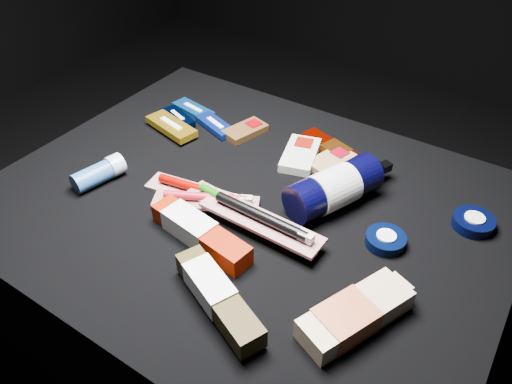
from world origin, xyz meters
The scene contains 21 objects.
ground centered at (0.00, 0.00, 0.00)m, with size 3.00×3.00×0.00m, color black.
cloth_table centered at (0.00, 0.00, 0.20)m, with size 0.98×0.78×0.40m, color black.
luna_bar_0 centered at (-0.30, 0.21, 0.41)m, with size 0.12×0.06×0.02m.
luna_bar_1 centered at (-0.21, 0.18, 0.41)m, with size 0.12×0.08×0.01m.
luna_bar_2 centered at (-0.31, 0.15, 0.41)m, with size 0.11×0.07×0.01m.
luna_bar_3 centered at (-0.29, 0.11, 0.42)m, with size 0.14×0.08×0.02m.
clif_bar_0 centered at (-0.14, 0.20, 0.41)m, with size 0.08×0.11×0.02m.
clif_bar_1 centered at (0.02, 0.18, 0.41)m, with size 0.10×0.14×0.02m.
clif_bar_2 centered at (0.08, 0.20, 0.41)m, with size 0.08×0.12×0.02m.
power_bar centered at (0.06, 0.25, 0.41)m, with size 0.14×0.08×0.02m.
lotion_bottle centered at (0.14, 0.08, 0.44)m, with size 0.14×0.24×0.08m.
cream_tin_upper centered at (0.39, 0.17, 0.41)m, with size 0.08×0.08×0.02m.
cream_tin_lower centered at (0.27, 0.03, 0.41)m, with size 0.07×0.07×0.02m.
bodywash_bottle centered at (0.30, -0.15, 0.42)m, with size 0.13×0.20×0.04m.
deodorant_stick centered at (-0.28, -0.12, 0.42)m, with size 0.07×0.11×0.05m.
toothbrush_pack_0 centered at (-0.08, -0.04, 0.41)m, with size 0.23×0.09×0.03m.
toothbrush_pack_1 centered at (-0.05, -0.06, 0.42)m, with size 0.20×0.14×0.02m.
toothbrush_pack_2 centered at (0.01, -0.05, 0.42)m, with size 0.21×0.06×0.02m.
toothbrush_pack_3 centered at (0.07, -0.06, 0.43)m, with size 0.24×0.06×0.03m.
toothpaste_carton_red centered at (-0.01, -0.14, 0.42)m, with size 0.22×0.08×0.04m.
toothpaste_carton_green centered at (0.10, -0.24, 0.42)m, with size 0.20×0.12×0.04m.
Camera 1 is at (0.43, -0.61, 1.03)m, focal length 35.00 mm.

